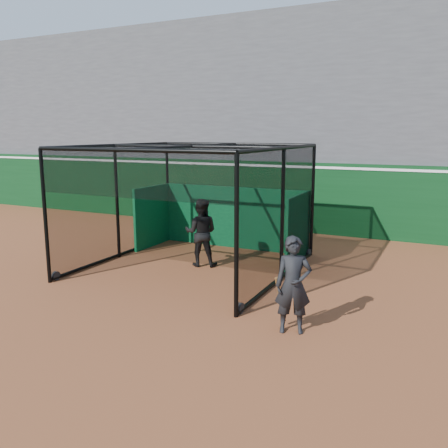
% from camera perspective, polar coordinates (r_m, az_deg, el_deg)
% --- Properties ---
extents(ground, '(120.00, 120.00, 0.00)m').
position_cam_1_polar(ground, '(10.01, -5.44, -9.85)').
color(ground, brown).
rests_on(ground, ground).
extents(outfield_wall, '(50.00, 0.50, 2.50)m').
position_cam_1_polar(outfield_wall, '(17.32, 9.28, 3.35)').
color(outfield_wall, '#093414').
rests_on(outfield_wall, ground).
extents(grandstand, '(50.00, 7.85, 8.95)m').
position_cam_1_polar(grandstand, '(20.84, 12.66, 13.29)').
color(grandstand, '#4C4C4F').
rests_on(grandstand, ground).
extents(batting_cage, '(5.02, 5.37, 3.19)m').
position_cam_1_polar(batting_cage, '(12.40, -3.77, 1.88)').
color(batting_cage, black).
rests_on(batting_cage, ground).
extents(batter, '(1.06, 0.94, 1.82)m').
position_cam_1_polar(batter, '(12.69, -2.78, -1.03)').
color(batter, black).
rests_on(batter, ground).
extents(on_deck_player, '(0.75, 0.62, 1.77)m').
position_cam_1_polar(on_deck_player, '(8.58, 8.31, -7.29)').
color(on_deck_player, black).
rests_on(on_deck_player, ground).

